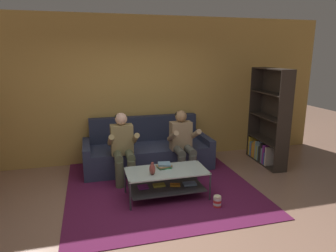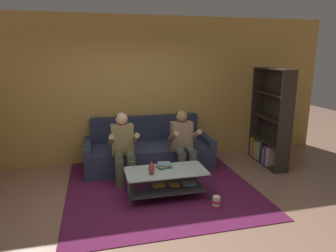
# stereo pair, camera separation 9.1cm
# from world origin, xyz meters

# --- Properties ---
(ground) EXTENTS (16.80, 16.80, 0.00)m
(ground) POSITION_xyz_m (0.00, 0.00, 0.00)
(ground) COLOR #9A725E
(back_partition) EXTENTS (8.40, 0.12, 2.90)m
(back_partition) POSITION_xyz_m (0.00, 2.46, 1.45)
(back_partition) COLOR tan
(back_partition) RESTS_ON ground
(couch) EXTENTS (2.43, 0.94, 0.95)m
(couch) POSITION_xyz_m (0.22, 1.93, 0.31)
(couch) COLOR #2E344F
(couch) RESTS_ON ground
(person_seated_left) EXTENTS (0.50, 0.58, 1.19)m
(person_seated_left) POSITION_xyz_m (-0.32, 1.37, 0.65)
(person_seated_left) COLOR #54593F
(person_seated_left) RESTS_ON ground
(person_seated_right) EXTENTS (0.50, 0.58, 1.18)m
(person_seated_right) POSITION_xyz_m (0.75, 1.37, 0.65)
(person_seated_right) COLOR #515249
(person_seated_right) RESTS_ON ground
(coffee_table) EXTENTS (1.23, 0.61, 0.44)m
(coffee_table) POSITION_xyz_m (0.25, 0.57, 0.29)
(coffee_table) COLOR #ABC0BC
(coffee_table) RESTS_ON ground
(area_rug) EXTENTS (3.00, 3.30, 0.01)m
(area_rug) POSITION_xyz_m (0.23, 1.12, 0.01)
(area_rug) COLOR #5C1840
(area_rug) RESTS_ON ground
(vase) EXTENTS (0.09, 0.09, 0.19)m
(vase) POSITION_xyz_m (-0.00, 0.47, 0.53)
(vase) COLOR brown
(vase) RESTS_ON coffee_table
(book_stack) EXTENTS (0.25, 0.21, 0.07)m
(book_stack) POSITION_xyz_m (0.24, 0.69, 0.47)
(book_stack) COLOR #338C51
(book_stack) RESTS_ON coffee_table
(bookshelf) EXTENTS (0.34, 1.12, 1.90)m
(bookshelf) POSITION_xyz_m (2.61, 1.55, 0.69)
(bookshelf) COLOR #2E2721
(bookshelf) RESTS_ON ground
(popcorn_tub) EXTENTS (0.12, 0.12, 0.19)m
(popcorn_tub) POSITION_xyz_m (0.87, 0.07, 0.09)
(popcorn_tub) COLOR red
(popcorn_tub) RESTS_ON ground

